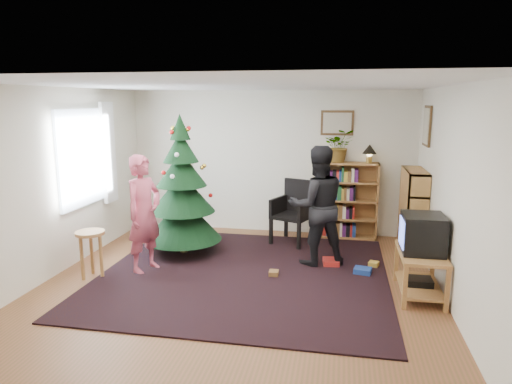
% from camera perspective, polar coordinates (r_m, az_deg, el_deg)
% --- Properties ---
extents(floor, '(5.00, 5.00, 0.00)m').
position_cam_1_polar(floor, '(6.02, -2.10, -11.30)').
color(floor, brown).
rests_on(floor, ground).
extents(ceiling, '(5.00, 5.00, 0.00)m').
position_cam_1_polar(ceiling, '(5.56, -2.29, 13.23)').
color(ceiling, white).
rests_on(ceiling, wall_back).
extents(wall_back, '(5.00, 0.02, 2.50)m').
position_cam_1_polar(wall_back, '(8.08, 1.75, 3.75)').
color(wall_back, silver).
rests_on(wall_back, floor).
extents(wall_front, '(5.00, 0.02, 2.50)m').
position_cam_1_polar(wall_front, '(3.34, -11.85, -7.47)').
color(wall_front, silver).
rests_on(wall_front, floor).
extents(wall_left, '(0.02, 5.00, 2.50)m').
position_cam_1_polar(wall_left, '(6.67, -23.64, 1.18)').
color(wall_left, silver).
rests_on(wall_left, floor).
extents(wall_right, '(0.02, 5.00, 2.50)m').
position_cam_1_polar(wall_right, '(5.66, 23.32, -0.45)').
color(wall_right, silver).
rests_on(wall_right, floor).
extents(rug, '(3.80, 3.60, 0.02)m').
position_cam_1_polar(rug, '(6.29, -1.49, -10.19)').
color(rug, black).
rests_on(rug, floor).
extents(window_pane, '(0.04, 1.20, 1.40)m').
position_cam_1_polar(window_pane, '(7.12, -20.90, 4.01)').
color(window_pane, silver).
rests_on(window_pane, wall_left).
extents(curtain, '(0.06, 0.35, 1.60)m').
position_cam_1_polar(curtain, '(7.70, -17.95, 4.70)').
color(curtain, white).
rests_on(curtain, wall_left).
extents(picture_back, '(0.55, 0.03, 0.42)m').
position_cam_1_polar(picture_back, '(7.90, 10.12, 8.50)').
color(picture_back, '#4C3319').
rests_on(picture_back, wall_back).
extents(picture_right, '(0.03, 0.50, 0.60)m').
position_cam_1_polar(picture_right, '(7.28, 20.62, 7.74)').
color(picture_right, '#4C3319').
rests_on(picture_right, wall_right).
extents(christmas_tree, '(1.17, 1.17, 2.13)m').
position_cam_1_polar(christmas_tree, '(6.97, -9.21, -0.63)').
color(christmas_tree, '#3F2816').
rests_on(christmas_tree, rug).
extents(bookshelf_back, '(0.95, 0.30, 1.30)m').
position_cam_1_polar(bookshelf_back, '(7.93, 11.55, -0.92)').
color(bookshelf_back, '#A6783B').
rests_on(bookshelf_back, floor).
extents(bookshelf_right, '(0.30, 0.95, 1.30)m').
position_cam_1_polar(bookshelf_right, '(7.36, 18.99, -2.26)').
color(bookshelf_right, '#A6783B').
rests_on(bookshelf_right, floor).
extents(tv_stand, '(0.51, 0.92, 0.55)m').
position_cam_1_polar(tv_stand, '(5.89, 19.83, -9.10)').
color(tv_stand, '#A6783B').
rests_on(tv_stand, floor).
extents(crt_tv, '(0.48, 0.52, 0.45)m').
position_cam_1_polar(crt_tv, '(5.75, 20.10, -4.88)').
color(crt_tv, black).
rests_on(crt_tv, tv_stand).
extents(armchair, '(0.74, 0.76, 1.04)m').
position_cam_1_polar(armchair, '(7.57, 4.67, -2.11)').
color(armchair, black).
rests_on(armchair, rug).
extents(stool, '(0.38, 0.38, 0.63)m').
position_cam_1_polar(stool, '(6.43, -19.97, -5.87)').
color(stool, '#A6783B').
rests_on(stool, floor).
extents(person_standing, '(0.57, 0.69, 1.61)m').
position_cam_1_polar(person_standing, '(6.38, -13.81, -2.67)').
color(person_standing, '#B8495E').
rests_on(person_standing, rug).
extents(person_by_chair, '(1.00, 0.88, 1.71)m').
position_cam_1_polar(person_by_chair, '(6.50, 7.65, -1.74)').
color(person_by_chair, black).
rests_on(person_by_chair, rug).
extents(potted_plant, '(0.56, 0.51, 0.55)m').
position_cam_1_polar(potted_plant, '(7.79, 10.34, 5.70)').
color(potted_plant, gray).
rests_on(potted_plant, bookshelf_back).
extents(table_lamp, '(0.23, 0.23, 0.31)m').
position_cam_1_polar(table_lamp, '(7.81, 14.01, 5.07)').
color(table_lamp, '#A57F33').
rests_on(table_lamp, bookshelf_back).
extents(floor_clutter, '(1.54, 0.80, 0.08)m').
position_cam_1_polar(floor_clutter, '(6.54, 9.85, -9.21)').
color(floor_clutter, '#A51E19').
rests_on(floor_clutter, rug).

